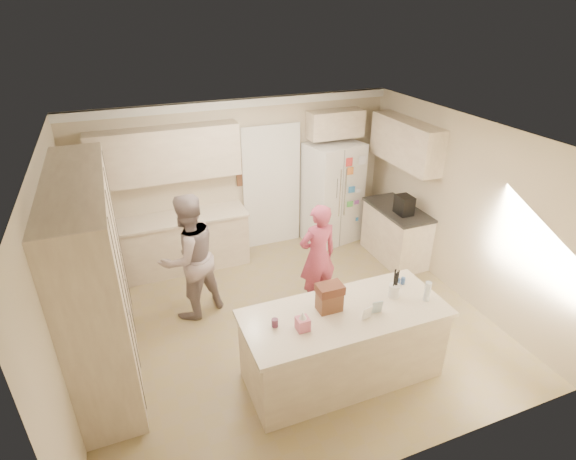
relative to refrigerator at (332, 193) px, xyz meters
name	(u,v)px	position (x,y,z in m)	size (l,w,h in m)	color
floor	(291,323)	(-1.60, -2.01, -0.91)	(5.20, 4.60, 0.02)	#8F7E5A
ceiling	(291,136)	(-1.60, -2.01, 1.71)	(5.20, 4.60, 0.02)	white
wall_back	(239,178)	(-1.60, 0.30, 0.40)	(5.20, 0.02, 2.60)	beige
wall_front	(396,366)	(-1.60, -4.32, 0.40)	(5.20, 0.02, 2.60)	beige
wall_left	(61,283)	(-4.21, -2.01, 0.40)	(0.02, 4.60, 2.60)	beige
wall_right	(460,208)	(1.01, -2.01, 0.40)	(0.02, 4.60, 2.60)	beige
crown_back	(236,104)	(-1.60, 0.25, 1.63)	(5.20, 0.08, 0.12)	white
pantry_bank	(94,278)	(-3.90, -1.81, 0.28)	(0.60, 2.60, 2.35)	beige
back_base_cab	(179,244)	(-2.75, -0.01, -0.46)	(2.20, 0.60, 0.88)	beige
back_countertop	(175,219)	(-2.75, -0.02, 0.00)	(2.24, 0.63, 0.04)	beige
back_upper_cab	(166,155)	(-2.75, 0.11, 1.00)	(2.20, 0.35, 0.80)	beige
doorway_opening	(271,188)	(-1.05, 0.27, 0.15)	(0.90, 0.06, 2.10)	black
doorway_casing	(272,189)	(-1.05, 0.23, 0.15)	(1.02, 0.03, 2.22)	white
wall_frame_upper	(240,165)	(-1.58, 0.26, 0.65)	(0.15, 0.02, 0.20)	brown
wall_frame_lower	(241,180)	(-1.58, 0.26, 0.38)	(0.15, 0.02, 0.20)	brown
refrigerator	(332,193)	(0.00, 0.00, 0.00)	(0.90, 0.70, 1.80)	white
fridge_seam	(342,201)	(0.00, -0.35, 0.00)	(0.01, 0.02, 1.78)	gray
fridge_dispenser	(331,189)	(-0.22, -0.37, 0.25)	(0.22, 0.03, 0.35)	black
fridge_handle_l	(340,193)	(-0.05, -0.37, 0.15)	(0.02, 0.02, 0.85)	silver
fridge_handle_r	(345,192)	(0.05, -0.37, 0.15)	(0.02, 0.02, 0.85)	silver
over_fridge_cab	(335,124)	(0.05, 0.11, 1.20)	(0.95, 0.35, 0.45)	beige
right_base_cab	(395,234)	(0.70, -1.01, -0.46)	(0.60, 1.20, 0.88)	beige
right_countertop	(398,209)	(0.69, -1.01, 0.00)	(0.63, 1.24, 0.04)	#2D2B28
right_upper_cab	(406,143)	(0.82, -0.81, 1.05)	(0.35, 1.50, 0.70)	beige
coffee_maker	(404,205)	(0.65, -1.21, 0.17)	(0.22, 0.28, 0.30)	black
island_base	(343,346)	(-1.40, -3.11, -0.46)	(2.20, 0.90, 0.88)	beige
island_top	(345,313)	(-1.40, -3.11, 0.00)	(2.28, 0.96, 0.05)	beige
utensil_crock	(394,291)	(-0.75, -3.06, 0.10)	(0.13, 0.13, 0.15)	white
tissue_box	(303,324)	(-1.95, -3.21, 0.10)	(0.13, 0.13, 0.14)	#D76987
tissue_plume	(303,315)	(-1.95, -3.21, 0.20)	(0.08, 0.08, 0.08)	white
dollhouse_body	(329,301)	(-1.55, -3.01, 0.14)	(0.26, 0.18, 0.22)	brown
dollhouse_roof	(330,289)	(-1.55, -3.01, 0.30)	(0.28, 0.20, 0.10)	#592D1E
jam_jar	(275,323)	(-2.20, -3.06, 0.07)	(0.07, 0.07, 0.09)	#59263F
greeting_card_a	(367,313)	(-1.25, -3.31, 0.11)	(0.12, 0.01, 0.16)	white
greeting_card_b	(377,307)	(-1.10, -3.26, 0.11)	(0.12, 0.01, 0.16)	silver
water_bottle	(427,291)	(-0.45, -3.26, 0.14)	(0.07, 0.07, 0.24)	silver
shaker_salt	(398,282)	(-0.58, -2.89, 0.07)	(0.05, 0.05, 0.09)	#385A94
shaker_pepper	(403,281)	(-0.51, -2.89, 0.07)	(0.05, 0.05, 0.09)	#385A94
teen_boy	(189,257)	(-2.77, -1.28, -0.01)	(0.87, 0.68, 1.79)	gray
teen_girl	(318,256)	(-1.07, -1.70, -0.12)	(0.57, 0.37, 1.56)	#C23C63
fridge_magnets	(342,201)	(0.00, -0.36, 0.00)	(0.76, 0.02, 1.44)	tan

